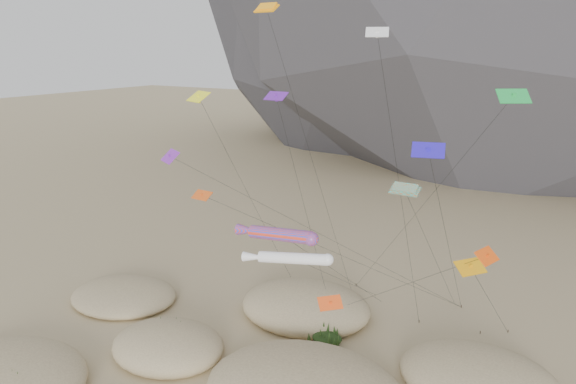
% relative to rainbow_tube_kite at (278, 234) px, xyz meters
% --- Properties ---
extents(dunes, '(52.44, 36.34, 4.08)m').
position_rel_rainbow_tube_kite_xyz_m(dunes, '(1.15, -4.88, -10.76)').
color(dunes, '#CCB789').
rests_on(dunes, ground).
extents(dune_grass, '(44.72, 28.05, 1.41)m').
position_rel_rainbow_tube_kite_xyz_m(dune_grass, '(-0.17, -6.19, -10.69)').
color(dune_grass, black).
rests_on(dune_grass, ground).
extents(kite_stakes, '(22.34, 7.81, 0.30)m').
position_rel_rainbow_tube_kite_xyz_m(kite_stakes, '(4.96, 14.18, -11.37)').
color(kite_stakes, '#3F2D1E').
rests_on(kite_stakes, ground).
extents(rainbow_tube_kite, '(8.26, 16.01, 12.44)m').
position_rel_rainbow_tube_kite_xyz_m(rainbow_tube_kite, '(0.00, 0.00, 0.00)').
color(rainbow_tube_kite, '#FF3D1A').
rests_on(rainbow_tube_kite, ground).
extents(white_tube_kite, '(7.45, 19.35, 11.15)m').
position_rel_rainbow_tube_kite_xyz_m(white_tube_kite, '(2.11, -1.70, -1.12)').
color(white_tube_kite, white).
rests_on(white_tube_kite, ground).
extents(orange_parafoil, '(6.86, 9.10, 30.42)m').
position_rel_rainbow_tube_kite_xyz_m(orange_parafoil, '(-5.51, 7.34, 17.98)').
color(orange_parafoil, '#FF9B0D').
rests_on(orange_parafoil, ground).
extents(multi_parafoil, '(2.70, 14.44, 15.98)m').
position_rel_rainbow_tube_kite_xyz_m(multi_parafoil, '(9.07, 4.96, 3.83)').
color(multi_parafoil, '#D95516').
rests_on(multi_parafoil, ground).
extents(delta_kites, '(29.33, 23.46, 28.03)m').
position_rel_rainbow_tube_kite_xyz_m(delta_kites, '(4.19, 1.40, 6.10)').
color(delta_kites, purple).
rests_on(delta_kites, ground).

